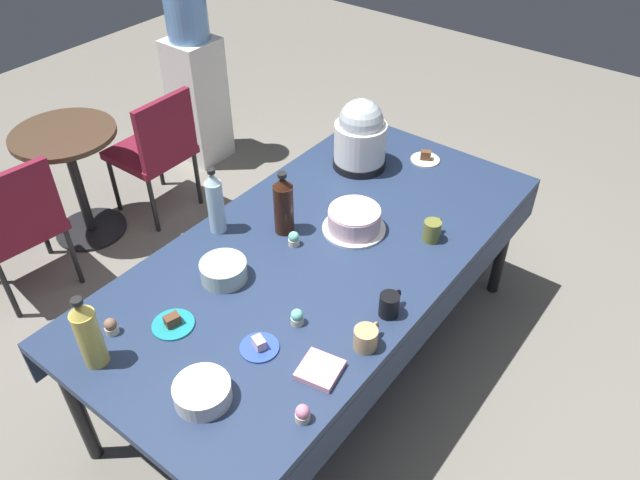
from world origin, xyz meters
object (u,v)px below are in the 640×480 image
Objects in this scene: cupcake_berry at (297,317)px; soda_bottle_cola at (283,205)px; slow_cooker at (360,136)px; dessert_plate_teal at (173,323)px; maroon_chair_left at (16,221)px; coffee_mug_black at (390,304)px; coffee_mug_olive at (432,230)px; dessert_plate_cream at (426,158)px; maroon_chair_right at (156,147)px; round_cafe_table at (72,165)px; dessert_plate_cobalt at (259,346)px; potluck_table at (320,260)px; cupcake_vanilla at (111,326)px; frosted_layer_cake at (354,220)px; soda_bottle_water at (215,203)px; glass_salad_bowl at (224,271)px; coffee_mug_tan at (366,338)px; soda_bottle_ginger_ale at (88,334)px; water_cooler at (196,83)px; cupcake_cocoa at (294,239)px; cupcake_mint at (303,414)px; ceramic_snack_bowl at (202,392)px.

cupcake_berry is 0.22× the size of soda_bottle_cola.
cupcake_berry is (-1.05, -0.44, -0.14)m from slow_cooker.
maroon_chair_left is at bearing 84.77° from dessert_plate_teal.
coffee_mug_olive is at bearing 10.85° from coffee_mug_black.
maroon_chair_right reaches higher than dessert_plate_cream.
dessert_plate_cobalt is at bearing -104.82° from round_cafe_table.
soda_bottle_cola is 0.36× the size of maroon_chair_left.
coffee_mug_black is at bearing -32.78° from dessert_plate_cobalt.
coffee_mug_olive reaches higher than potluck_table.
dessert_plate_cream is at bearing -10.39° from cupcake_vanilla.
soda_bottle_water is (-0.37, 0.48, 0.10)m from frosted_layer_cake.
coffee_mug_olive is 2.22m from round_cafe_table.
round_cafe_table is (-0.06, 1.61, -0.39)m from soda_bottle_cola.
frosted_layer_cake is at bearing -11.01° from potluck_table.
glass_salad_bowl is 0.66m from coffee_mug_tan.
soda_bottle_ginger_ale is at bearing 131.57° from coffee_mug_tan.
soda_bottle_ginger_ale is 0.97m from soda_bottle_cola.
slow_cooker reaches higher than round_cafe_table.
soda_bottle_cola reaches higher than dessert_plate_teal.
maroon_chair_left reaches higher than dessert_plate_cobalt.
soda_bottle_cola reaches higher than coffee_mug_black.
soda_bottle_ginger_ale reaches higher than coffee_mug_black.
cupcake_vanilla is at bearing 150.94° from coffee_mug_olive.
water_cooler is at bearing 39.86° from cupcake_vanilla.
glass_salad_bowl is at bearing 165.14° from cupcake_cocoa.
slow_cooker is 1.22m from coffee_mug_tan.
glass_salad_bowl is 1.27× the size of dessert_plate_cream.
round_cafe_table is (0.09, 2.26, -0.30)m from coffee_mug_black.
cupcake_berry is 0.21× the size of soda_bottle_water.
maroon_chair_left reaches higher than cupcake_mint.
frosted_layer_cake reaches higher than maroon_chair_right.
round_cafe_table is at bearing 90.17° from cupcake_cocoa.
frosted_layer_cake is 0.79m from dessert_plate_cobalt.
ceramic_snack_bowl is at bearing 175.91° from cupcake_berry.
cupcake_berry is (-0.60, -0.16, -0.02)m from frosted_layer_cake.
soda_bottle_ginger_ale is (-0.97, 0.25, 0.20)m from potluck_table.
dessert_plate_teal is at bearing 131.81° from coffee_mug_black.
soda_bottle_water is at bearing 10.26° from cupcake_vanilla.
cupcake_berry is 0.69m from soda_bottle_water.
ceramic_snack_bowl is at bearing -173.29° from frosted_layer_cake.
soda_bottle_cola reaches higher than round_cafe_table.
cupcake_vanilla is (-0.85, 0.32, 0.09)m from potluck_table.
frosted_layer_cake is 4.23× the size of cupcake_mint.
cupcake_vanilla reaches higher than dessert_plate_teal.
cupcake_mint is at bearing -80.21° from cupcake_vanilla.
soda_bottle_cola is (0.39, 0.01, 0.10)m from glass_salad_bowl.
slow_cooker is 0.65m from soda_bottle_cola.
dessert_plate_cream is (0.25, -0.25, -0.16)m from slow_cooker.
frosted_layer_cake is at bearing -82.35° from round_cafe_table.
glass_salad_bowl is at bearing 157.87° from frosted_layer_cake.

